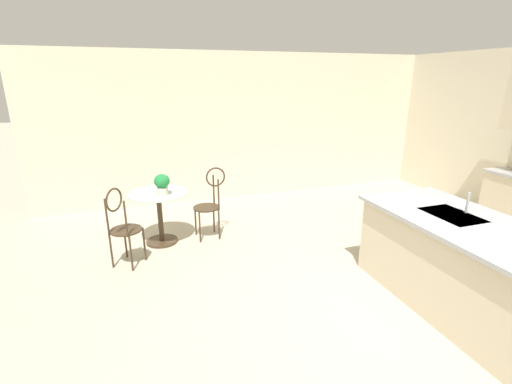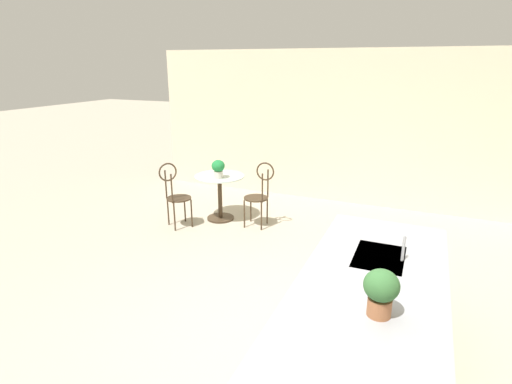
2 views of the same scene
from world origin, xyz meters
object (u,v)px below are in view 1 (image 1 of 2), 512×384
at_px(chair_near_window, 210,200).
at_px(chair_by_island, 122,223).
at_px(bistro_table, 160,213).
at_px(potted_plant_on_table, 162,183).

height_order(chair_near_window, chair_by_island, same).
xyz_separation_m(bistro_table, chair_by_island, (0.56, -0.48, 0.13)).
relative_size(bistro_table, chair_by_island, 0.77).
distance_m(bistro_table, potted_plant_on_table, 0.48).
height_order(bistro_table, chair_by_island, chair_by_island).
relative_size(chair_near_window, potted_plant_on_table, 3.60).
bearing_deg(potted_plant_on_table, bistro_table, -157.50).
bearing_deg(bistro_table, chair_near_window, 87.22).
distance_m(bistro_table, chair_by_island, 0.75).
height_order(bistro_table, potted_plant_on_table, potted_plant_on_table).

